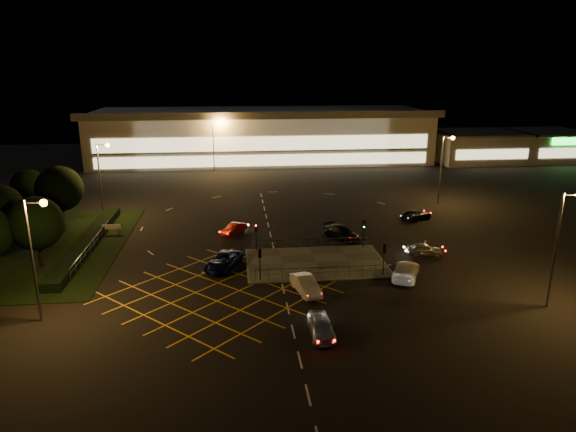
{
  "coord_description": "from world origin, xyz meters",
  "views": [
    {
      "loc": [
        -6.17,
        -51.25,
        19.65
      ],
      "look_at": [
        0.26,
        8.95,
        2.0
      ],
      "focal_mm": 32.0,
      "sensor_mm": 36.0,
      "label": 1
    }
  ],
  "objects": [
    {
      "name": "supermarket",
      "position": [
        0.0,
        61.95,
        5.31
      ],
      "size": [
        72.0,
        26.5,
        10.5
      ],
      "color": "beige",
      "rests_on": "ground"
    },
    {
      "name": "car_approach_white",
      "position": [
        10.02,
        -6.76,
        0.79
      ],
      "size": [
        4.36,
        5.87,
        1.58
      ],
      "primitive_type": "imported",
      "rotation": [
        0.0,
        0.0,
        2.69
      ],
      "color": "#B9B9B9",
      "rests_on": "ground"
    },
    {
      "name": "car_near_silver",
      "position": [
        0.04,
        -16.8,
        0.74
      ],
      "size": [
        1.79,
        4.38,
        1.49
      ],
      "primitive_type": "imported",
      "rotation": [
        0.0,
        0.0,
        0.01
      ],
      "color": "silver",
      "rests_on": "ground"
    },
    {
      "name": "signal_ne",
      "position": [
        8.0,
        1.99,
        2.37
      ],
      "size": [
        0.28,
        0.3,
        3.15
      ],
      "color": "black",
      "rests_on": "pedestrian_island"
    },
    {
      "name": "tree_d",
      "position": [
        -34.0,
        20.0,
        4.02
      ],
      "size": [
        4.68,
        4.68,
        6.37
      ],
      "color": "black",
      "rests_on": "ground"
    },
    {
      "name": "pedestrian_island",
      "position": [
        2.0,
        -2.0,
        0.06
      ],
      "size": [
        14.0,
        9.0,
        0.12
      ],
      "primitive_type": "cube",
      "color": "#4C4944",
      "rests_on": "ground"
    },
    {
      "name": "car_right_silver",
      "position": [
        14.11,
        -0.78,
        0.64
      ],
      "size": [
        3.96,
        2.04,
        1.29
      ],
      "primitive_type": "imported",
      "rotation": [
        0.0,
        0.0,
        1.43
      ],
      "color": "#B2B5BA",
      "rests_on": "ground"
    },
    {
      "name": "streetlight_se",
      "position": [
        20.44,
        -14.0,
        6.56
      ],
      "size": [
        1.78,
        0.56,
        10.03
      ],
      "color": "slate",
      "rests_on": "ground"
    },
    {
      "name": "car_circ_red",
      "position": [
        -6.38,
        8.84,
        0.62
      ],
      "size": [
        3.31,
        3.8,
        1.24
      ],
      "primitive_type": "imported",
      "rotation": [
        0.0,
        0.0,
        5.64
      ],
      "color": "maroon",
      "rests_on": "ground"
    },
    {
      "name": "tree_e",
      "position": [
        -26.0,
        0.0,
        4.64
      ],
      "size": [
        5.4,
        5.4,
        7.35
      ],
      "color": "black",
      "rests_on": "ground"
    },
    {
      "name": "streetlight_far_right",
      "position": [
        30.44,
        50.0,
        6.56
      ],
      "size": [
        1.78,
        0.56,
        10.03
      ],
      "color": "slate",
      "rests_on": "ground"
    },
    {
      "name": "car_left_blue",
      "position": [
        -7.5,
        -2.35,
        0.76
      ],
      "size": [
        4.35,
        6.03,
        1.52
      ],
      "primitive_type": "imported",
      "rotation": [
        0.0,
        0.0,
        5.91
      ],
      "color": "#0B1346",
      "rests_on": "ground"
    },
    {
      "name": "retail_unit_a",
      "position": [
        46.0,
        53.97,
        3.21
      ],
      "size": [
        18.8,
        14.8,
        6.35
      ],
      "color": "beige",
      "rests_on": "ground"
    },
    {
      "name": "ground",
      "position": [
        0.0,
        0.0,
        0.0
      ],
      "size": [
        180.0,
        180.0,
        0.0
      ],
      "primitive_type": "plane",
      "color": "black",
      "rests_on": "ground"
    },
    {
      "name": "car_queue_white",
      "position": [
        -0.05,
        -9.0,
        0.75
      ],
      "size": [
        2.57,
        4.79,
        1.5
      ],
      "primitive_type": "imported",
      "rotation": [
        0.0,
        0.0,
        0.23
      ],
      "color": "white",
      "rests_on": "ground"
    },
    {
      "name": "signal_se",
      "position": [
        8.0,
        -5.99,
        2.37
      ],
      "size": [
        0.28,
        0.3,
        3.15
      ],
      "rotation": [
        0.0,
        0.0,
        3.14
      ],
      "color": "black",
      "rests_on": "pedestrian_island"
    },
    {
      "name": "tree_c",
      "position": [
        -28.0,
        14.0,
        4.95
      ],
      "size": [
        5.76,
        5.76,
        7.84
      ],
      "color": "black",
      "rests_on": "ground"
    },
    {
      "name": "streetlight_nw",
      "position": [
        -23.56,
        18.0,
        6.56
      ],
      "size": [
        1.78,
        0.56,
        10.03
      ],
      "color": "slate",
      "rests_on": "ground"
    },
    {
      "name": "streetlight_ne",
      "position": [
        24.44,
        20.0,
        6.56
      ],
      "size": [
        1.78,
        0.56,
        10.03
      ],
      "color": "slate",
      "rests_on": "ground"
    },
    {
      "name": "signal_sw",
      "position": [
        -4.0,
        -5.99,
        2.37
      ],
      "size": [
        0.28,
        0.3,
        3.15
      ],
      "rotation": [
        0.0,
        0.0,
        3.14
      ],
      "color": "black",
      "rests_on": "pedestrian_island"
    },
    {
      "name": "car_east_grey",
      "position": [
        17.92,
        12.48,
        0.63
      ],
      "size": [
        4.96,
        3.88,
        1.25
      ],
      "primitive_type": "imported",
      "rotation": [
        0.0,
        0.0,
        2.04
      ],
      "color": "black",
      "rests_on": "ground"
    },
    {
      "name": "retail_unit_b",
      "position": [
        62.0,
        53.96,
        3.22
      ],
      "size": [
        14.8,
        14.8,
        6.35
      ],
      "color": "beige",
      "rests_on": "ground"
    },
    {
      "name": "streetlight_far_left",
      "position": [
        -9.56,
        48.0,
        6.56
      ],
      "size": [
        1.78,
        0.56,
        10.03
      ],
      "color": "slate",
      "rests_on": "ground"
    },
    {
      "name": "signal_nw",
      "position": [
        -4.0,
        1.99,
        2.37
      ],
      "size": [
        0.28,
        0.3,
        3.15
      ],
      "color": "black",
      "rests_on": "pedestrian_island"
    },
    {
      "name": "streetlight_sw",
      "position": [
        -21.56,
        -12.0,
        6.56
      ],
      "size": [
        1.78,
        0.56,
        10.03
      ],
      "color": "slate",
      "rests_on": "ground"
    },
    {
      "name": "grass_verge",
      "position": [
        -28.0,
        6.0,
        0.04
      ],
      "size": [
        18.0,
        30.0,
        0.08
      ],
      "primitive_type": "cube",
      "color": "black",
      "rests_on": "ground"
    },
    {
      "name": "car_far_dkgrey",
      "position": [
        6.29,
        5.53,
        0.75
      ],
      "size": [
        4.43,
        5.51,
        1.5
      ],
      "primitive_type": "imported",
      "rotation": [
        0.0,
        0.0,
        0.53
      ],
      "color": "black",
      "rests_on": "ground"
    },
    {
      "name": "hedge",
      "position": [
        -23.0,
        6.0,
        0.5
      ],
      "size": [
        2.0,
        26.0,
        1.0
      ],
      "primitive_type": "cube",
      "color": "black",
      "rests_on": "ground"
    }
  ]
}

